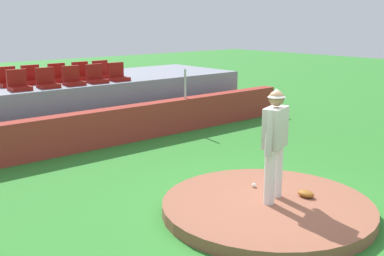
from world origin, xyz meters
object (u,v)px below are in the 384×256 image
object	(u,v)px
pitcher	(275,137)
stadium_chair_3	(96,77)
baseball	(254,185)
fielding_glove	(306,194)
stadium_chair_5	(8,80)
stadium_chair_9	(102,72)
stadium_chair_0	(18,84)
stadium_chair_2	(73,79)
stadium_chair_7	(59,76)
stadium_chair_1	(47,81)
stadium_chair_4	(118,75)
stadium_chair_6	(32,78)
stadium_chair_8	(82,74)

from	to	relation	value
pitcher	stadium_chair_3	xyz separation A→B (m)	(0.56, 6.71, 0.29)
baseball	fielding_glove	distance (m)	0.93
stadium_chair_5	stadium_chair_9	size ratio (longest dim) A/B	1.00
stadium_chair_0	stadium_chair_2	world-z (taller)	same
fielding_glove	stadium_chair_7	bearing A→B (deg)	5.99
stadium_chair_5	pitcher	bearing A→B (deg)	101.22
stadium_chair_1	stadium_chair_4	size ratio (longest dim) A/B	1.00
fielding_glove	stadium_chair_1	xyz separation A→B (m)	(-1.36, 6.97, 1.31)
stadium_chair_0	stadium_chair_4	world-z (taller)	same
stadium_chair_4	stadium_chair_6	world-z (taller)	same
stadium_chair_5	stadium_chair_7	size ratio (longest dim) A/B	1.00
fielding_glove	stadium_chair_6	xyz separation A→B (m)	(-1.38, 7.87, 1.31)
stadium_chair_2	stadium_chair_5	distance (m)	1.63
stadium_chair_5	stadium_chair_8	distance (m)	2.10
stadium_chair_1	stadium_chair_6	xyz separation A→B (m)	(-0.02, 0.90, 0.00)
pitcher	stadium_chair_7	size ratio (longest dim) A/B	3.70
stadium_chair_5	stadium_chair_6	world-z (taller)	same
stadium_chair_2	stadium_chair_8	world-z (taller)	same
stadium_chair_0	stadium_chair_7	size ratio (longest dim) A/B	1.00
stadium_chair_2	stadium_chair_7	bearing A→B (deg)	-90.95
baseball	stadium_chair_7	xyz separation A→B (m)	(-0.33, 6.97, 1.33)
stadium_chair_0	stadium_chair_3	size ratio (longest dim) A/B	1.00
stadium_chair_3	stadium_chair_7	xyz separation A→B (m)	(-0.68, 0.86, 0.00)
stadium_chair_6	stadium_chair_0	bearing A→B (deg)	51.23
stadium_chair_4	stadium_chair_9	distance (m)	0.85
stadium_chair_3	stadium_chair_6	size ratio (longest dim) A/B	1.00
fielding_glove	stadium_chair_6	bearing A→B (deg)	11.27
baseball	stadium_chair_0	distance (m)	6.51
stadium_chair_6	stadium_chair_8	xyz separation A→B (m)	(1.45, -0.01, 0.00)
stadium_chair_1	stadium_chair_3	xyz separation A→B (m)	(1.40, 0.02, 0.00)
baseball	stadium_chair_5	world-z (taller)	stadium_chair_5
baseball	stadium_chair_8	bearing A→B (deg)	86.82
stadium_chair_3	stadium_chair_9	distance (m)	1.09
stadium_chair_1	stadium_chair_2	bearing A→B (deg)	-179.78
stadium_chair_0	stadium_chair_8	bearing A→B (deg)	-158.32
stadium_chair_3	pitcher	bearing A→B (deg)	85.19
baseball	stadium_chair_6	bearing A→B (deg)	98.66
baseball	stadium_chair_0	bearing A→B (deg)	106.07
baseball	stadium_chair_4	size ratio (longest dim) A/B	0.15
stadium_chair_6	stadium_chair_2	bearing A→B (deg)	129.06
fielding_glove	stadium_chair_3	xyz separation A→B (m)	(0.04, 6.99, 1.31)
stadium_chair_4	stadium_chair_8	bearing A→B (deg)	-52.71
stadium_chair_3	fielding_glove	bearing A→B (deg)	89.69
stadium_chair_1	stadium_chair_2	world-z (taller)	same
stadium_chair_7	stadium_chair_9	size ratio (longest dim) A/B	1.00
stadium_chair_7	pitcher	bearing A→B (deg)	90.85
baseball	stadium_chair_9	size ratio (longest dim) A/B	0.15
stadium_chair_6	stadium_chair_3	bearing A→B (deg)	148.15
stadium_chair_0	stadium_chair_1	bearing A→B (deg)	177.77
stadium_chair_7	stadium_chair_6	bearing A→B (deg)	-1.44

